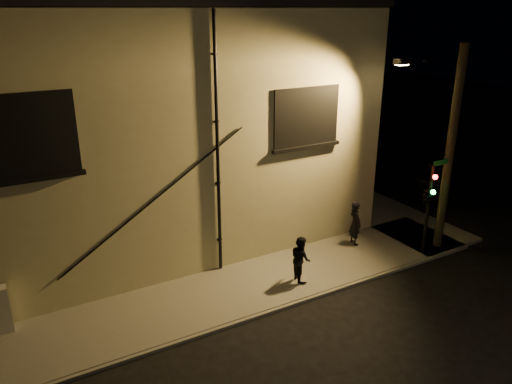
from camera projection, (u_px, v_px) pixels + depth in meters
ground at (314, 297)px, 15.53m from camera, size 90.00×90.00×0.00m
sidewalk at (274, 235)px, 19.65m from camera, size 21.00×16.00×0.12m
building at (125, 116)px, 19.92m from camera, size 16.20×12.23×8.80m
pedestrian_a at (355, 223)px, 18.52m from camera, size 0.49×0.67×1.68m
pedestrian_b at (301, 259)px, 16.06m from camera, size 0.71×0.84×1.53m
traffic_signal at (429, 194)px, 17.22m from camera, size 1.24×2.01×3.42m
streetlamp_pole at (447, 147)px, 17.37m from camera, size 2.03×1.39×7.42m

